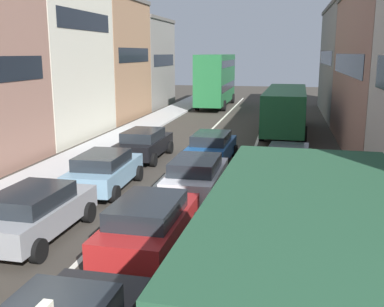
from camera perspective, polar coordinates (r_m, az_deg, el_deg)
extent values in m
cube|color=#BABABA|center=(26.54, -10.72, 1.06)|extent=(2.60, 64.00, 0.14)
cube|color=silver|center=(25.09, -0.09, 0.48)|extent=(0.16, 60.00, 0.01)
cube|color=silver|center=(24.64, 7.68, 0.14)|extent=(0.16, 60.00, 0.01)
cube|color=beige|center=(30.22, -19.36, 14.08)|extent=(7.00, 8.70, 12.85)
cube|color=black|center=(28.64, -13.17, 15.86)|extent=(0.02, 7.04, 1.10)
cube|color=#9E7556|center=(38.05, -12.26, 11.24)|extent=(7.00, 8.70, 9.17)
cube|color=black|center=(36.77, -7.17, 12.10)|extent=(0.02, 7.04, 1.10)
cube|color=gray|center=(46.25, -7.77, 10.98)|extent=(7.00, 8.70, 8.21)
cube|color=black|center=(45.20, -3.49, 11.56)|extent=(0.02, 7.04, 1.10)
cube|color=#66605B|center=(46.34, -7.93, 16.24)|extent=(7.20, 8.70, 0.30)
cube|color=gray|center=(41.23, 21.27, 10.48)|extent=(7.00, 14.57, 8.76)
cube|color=black|center=(40.81, 16.36, 11.42)|extent=(0.02, 11.73, 1.10)
cube|color=#66605B|center=(41.38, 21.78, 16.74)|extent=(7.20, 14.57, 0.30)
cube|color=black|center=(26.21, 18.75, 10.51)|extent=(0.02, 11.73, 1.10)
cube|color=#1E5933|center=(9.87, 13.71, -10.49)|extent=(2.47, 2.47, 1.90)
cube|color=black|center=(10.87, 13.83, -6.19)|extent=(2.02, 0.09, 0.70)
cube|color=#234C33|center=(6.15, 14.03, -17.54)|extent=(2.57, 5.51, 2.80)
cube|color=white|center=(6.11, 2.33, -14.41)|extent=(0.16, 4.48, 0.90)
cylinder|color=black|center=(10.39, 6.58, -14.76)|extent=(0.33, 0.97, 0.96)
cylinder|color=black|center=(10.43, 20.28, -15.39)|extent=(0.33, 0.97, 0.96)
cube|color=#A51E1E|center=(12.36, -5.27, -9.18)|extent=(1.87, 4.33, 0.70)
cube|color=#1E2328|center=(11.99, -5.62, -7.03)|extent=(1.62, 2.43, 0.52)
cylinder|color=black|center=(14.06, -7.00, -8.02)|extent=(0.23, 0.64, 0.64)
cylinder|color=black|center=(13.58, 0.42, -8.68)|extent=(0.23, 0.64, 0.64)
cylinder|color=black|center=(11.57, -11.97, -12.87)|extent=(0.23, 0.64, 0.64)
cylinder|color=black|center=(10.98, -2.93, -14.05)|extent=(0.23, 0.64, 0.64)
cube|color=gray|center=(13.91, -18.89, -7.31)|extent=(1.89, 4.34, 0.70)
cube|color=#1E2328|center=(13.58, -19.49, -5.35)|extent=(1.63, 2.44, 0.52)
cylinder|color=black|center=(15.66, -18.89, -6.46)|extent=(0.23, 0.64, 0.64)
cylinder|color=black|center=(14.80, -12.76, -7.18)|extent=(0.23, 0.64, 0.64)
cylinder|color=black|center=(12.43, -18.66, -11.44)|extent=(0.23, 0.64, 0.64)
cube|color=silver|center=(16.88, 0.57, -3.17)|extent=(1.81, 4.30, 0.70)
cube|color=#1E2328|center=(16.54, 0.44, -1.48)|extent=(1.59, 2.41, 0.52)
cylinder|color=black|center=(18.53, -1.35, -2.86)|extent=(0.22, 0.64, 0.64)
cylinder|color=black|center=(18.22, 4.30, -3.16)|extent=(0.22, 0.64, 0.64)
cylinder|color=black|center=(15.82, -3.74, -5.60)|extent=(0.22, 0.64, 0.64)
cylinder|color=black|center=(15.45, 2.89, -6.03)|extent=(0.22, 0.64, 0.64)
cube|color=#759EB7|center=(17.98, -10.84, -2.41)|extent=(1.93, 4.35, 0.70)
cube|color=#1E2328|center=(17.66, -11.14, -0.82)|extent=(1.66, 2.45, 0.52)
cylinder|color=black|center=(19.71, -11.80, -2.19)|extent=(0.24, 0.65, 0.64)
cylinder|color=black|center=(19.11, -6.67, -2.47)|extent=(0.24, 0.65, 0.64)
cylinder|color=black|center=(17.14, -15.40, -4.60)|extent=(0.24, 0.65, 0.64)
cylinder|color=black|center=(16.45, -9.57, -5.04)|extent=(0.24, 0.65, 0.64)
cube|color=#194C8C|center=(22.02, 2.51, 0.54)|extent=(1.89, 4.34, 0.70)
cube|color=#1E2328|center=(21.72, 2.43, 1.88)|extent=(1.64, 2.44, 0.52)
cylinder|color=black|center=(23.67, 0.96, 0.53)|extent=(0.23, 0.64, 0.64)
cylinder|color=black|center=(23.37, 5.38, 0.31)|extent=(0.23, 0.64, 0.64)
cylinder|color=black|center=(20.89, -0.71, -1.09)|extent=(0.23, 0.64, 0.64)
cylinder|color=black|center=(20.55, 4.28, -1.36)|extent=(0.23, 0.64, 0.64)
cube|color=black|center=(22.97, -5.95, 0.98)|extent=(1.86, 4.33, 0.70)
cube|color=#1E2328|center=(22.68, -6.14, 2.27)|extent=(1.62, 2.43, 0.52)
cylinder|color=black|center=(24.69, -6.89, 0.94)|extent=(0.23, 0.64, 0.64)
cylinder|color=black|center=(24.15, -2.76, 0.75)|extent=(0.23, 0.64, 0.64)
cylinder|color=black|center=(22.02, -9.40, -0.55)|extent=(0.23, 0.64, 0.64)
cylinder|color=black|center=(21.41, -4.82, -0.80)|extent=(0.23, 0.64, 0.64)
cube|color=beige|center=(14.16, 11.45, -6.53)|extent=(1.86, 4.32, 0.70)
cube|color=#1E2328|center=(13.80, 11.55, -4.60)|extent=(1.62, 2.43, 0.52)
cylinder|color=black|center=(15.67, 7.99, -5.88)|extent=(0.23, 0.64, 0.64)
cylinder|color=black|center=(15.70, 14.74, -6.14)|extent=(0.23, 0.64, 0.64)
cylinder|color=black|center=(12.93, 7.27, -9.91)|extent=(0.23, 0.64, 0.64)
cylinder|color=black|center=(12.96, 15.54, -10.22)|extent=(0.23, 0.64, 0.64)
cube|color=#19592D|center=(19.22, 11.88, -1.49)|extent=(2.04, 4.39, 0.70)
cube|color=#1E2328|center=(18.90, 11.92, 0.01)|extent=(1.72, 2.49, 0.52)
cylinder|color=black|center=(20.78, 9.54, -1.34)|extent=(0.26, 0.65, 0.64)
cylinder|color=black|center=(20.70, 14.62, -1.63)|extent=(0.26, 0.65, 0.64)
cylinder|color=black|center=(17.97, 8.63, -3.50)|extent=(0.26, 0.65, 0.64)
cylinder|color=black|center=(17.87, 14.51, -3.85)|extent=(0.26, 0.65, 0.64)
cube|color=#1E6033|center=(30.78, 11.60, 5.65)|extent=(2.77, 10.56, 2.40)
cube|color=black|center=(30.74, 11.63, 6.32)|extent=(2.79, 9.93, 0.70)
cylinder|color=black|center=(34.73, 9.66, 4.49)|extent=(0.33, 1.01, 1.00)
cylinder|color=black|center=(34.67, 13.79, 4.29)|extent=(0.33, 1.01, 1.00)
cylinder|color=black|center=(27.90, 8.71, 2.59)|extent=(0.33, 1.01, 1.00)
cylinder|color=black|center=(27.82, 13.85, 2.34)|extent=(0.33, 1.01, 1.00)
cube|color=#1E6033|center=(45.04, 2.99, 7.97)|extent=(2.54, 10.51, 2.40)
cube|color=black|center=(45.01, 3.00, 8.43)|extent=(2.56, 9.88, 0.70)
cube|color=#1E6033|center=(44.92, 3.03, 10.88)|extent=(2.54, 10.51, 2.16)
cube|color=black|center=(44.91, 3.03, 11.18)|extent=(2.56, 9.88, 0.64)
cylinder|color=black|center=(49.06, 2.19, 6.94)|extent=(0.30, 1.00, 1.00)
cylinder|color=black|center=(48.72, 5.11, 6.86)|extent=(0.30, 1.00, 1.00)
cylinder|color=black|center=(42.27, 0.65, 6.06)|extent=(0.30, 1.00, 1.00)
cylinder|color=black|center=(41.87, 4.03, 5.97)|extent=(0.30, 1.00, 1.00)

